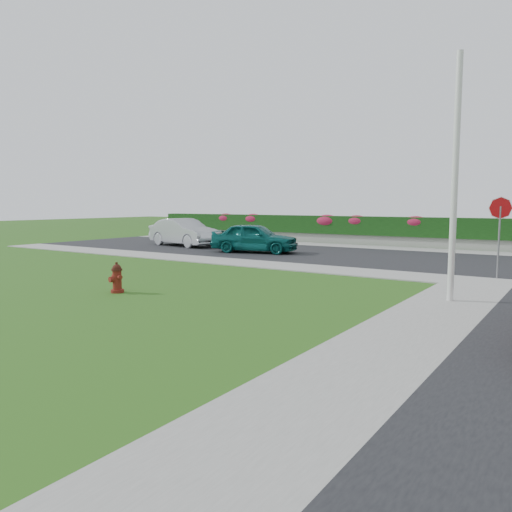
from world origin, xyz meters
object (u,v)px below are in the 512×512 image
Objects in this scene: sedan_silver at (184,232)px; stop_sign at (500,218)px; utility_pole at (455,180)px; fire_hydrant at (117,278)px; sedan_teal at (255,238)px.

stop_sign reaches higher than sedan_silver.
utility_pole is at bearing -106.51° from sedan_silver.
fire_hydrant is 0.18× the size of sedan_silver.
sedan_silver is (-5.52, 0.93, 0.05)m from sedan_teal.
sedan_teal is 13.53m from utility_pole.
fire_hydrant is 11.67m from sedan_teal.
utility_pole is at bearing -95.69° from stop_sign.
stop_sign is (16.93, -3.67, 1.19)m from sedan_silver.
stop_sign reaches higher than sedan_teal.
utility_pole is at bearing -138.31° from sedan_teal.
fire_hydrant is 0.14× the size of utility_pole.
sedan_silver is at bearing 166.82° from stop_sign.
sedan_teal reaches higher than fire_hydrant.
stop_sign is at bearing 58.91° from fire_hydrant.
fire_hydrant is 0.20× the size of sedan_teal.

